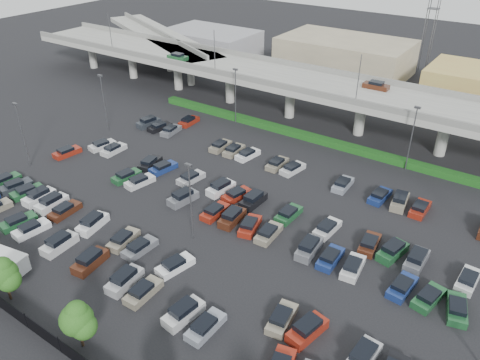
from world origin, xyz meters
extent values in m
plane|color=black|center=(0.00, 0.00, 0.00)|extent=(280.00, 280.00, 0.00)
cube|color=gray|center=(0.00, 32.00, 7.25)|extent=(150.00, 13.00, 1.10)
cube|color=slate|center=(0.00, 25.75, 8.30)|extent=(150.00, 0.50, 1.00)
cube|color=slate|center=(0.00, 38.25, 8.30)|extent=(150.00, 0.50, 1.00)
cylinder|color=gray|center=(-65.00, 32.00, 3.35)|extent=(1.80, 1.80, 6.70)
cube|color=slate|center=(-65.00, 32.00, 6.50)|extent=(2.60, 9.75, 0.50)
cylinder|color=gray|center=(-51.00, 32.00, 3.35)|extent=(1.80, 1.80, 6.70)
cube|color=slate|center=(-51.00, 32.00, 6.50)|extent=(2.60, 9.75, 0.50)
cylinder|color=gray|center=(-37.00, 32.00, 3.35)|extent=(1.80, 1.80, 6.70)
cube|color=slate|center=(-37.00, 32.00, 6.50)|extent=(2.60, 9.75, 0.50)
cylinder|color=gray|center=(-23.00, 32.00, 3.35)|extent=(1.80, 1.80, 6.70)
cube|color=slate|center=(-23.00, 32.00, 6.50)|extent=(2.60, 9.75, 0.50)
cylinder|color=gray|center=(-9.00, 32.00, 3.35)|extent=(1.80, 1.80, 6.70)
cube|color=slate|center=(-9.00, 32.00, 6.50)|extent=(2.60, 9.75, 0.50)
cylinder|color=gray|center=(5.00, 32.00, 3.35)|extent=(1.80, 1.80, 6.70)
cube|color=slate|center=(5.00, 32.00, 6.50)|extent=(2.60, 9.75, 0.50)
cylinder|color=gray|center=(19.00, 32.00, 3.35)|extent=(1.80, 1.80, 6.70)
cube|color=slate|center=(19.00, 32.00, 6.50)|extent=(2.60, 9.75, 0.50)
cube|color=#1C4F29|center=(-34.00, 29.00, 8.21)|extent=(4.40, 1.82, 0.82)
cube|color=black|center=(-34.00, 29.00, 8.84)|extent=(2.30, 1.60, 0.50)
cube|color=#431F12|center=(6.00, 35.00, 8.21)|extent=(4.40, 1.82, 0.82)
cube|color=black|center=(6.00, 35.00, 8.84)|extent=(2.30, 1.60, 0.50)
cylinder|color=#47474B|center=(-50.00, 25.90, 11.80)|extent=(0.14, 0.14, 8.00)
cylinder|color=#47474B|center=(-22.00, 25.90, 11.80)|extent=(0.14, 0.14, 8.00)
cylinder|color=#47474B|center=(6.00, 25.90, 11.80)|extent=(0.14, 0.14, 8.00)
cube|color=gray|center=(-52.00, 43.00, 7.25)|extent=(50.93, 30.13, 1.10)
cube|color=slate|center=(-52.00, 43.00, 8.30)|extent=(47.34, 22.43, 1.00)
cylinder|color=gray|center=(-69.22, 51.03, 3.35)|extent=(1.60, 1.60, 6.70)
cylinder|color=gray|center=(-58.34, 45.96, 3.35)|extent=(1.60, 1.60, 6.70)
cylinder|color=gray|center=(-47.47, 40.89, 3.35)|extent=(1.60, 1.60, 6.70)
cylinder|color=gray|center=(-36.59, 35.82, 3.35)|extent=(1.60, 1.60, 6.70)
cube|color=#144313|center=(0.00, 25.00, 0.55)|extent=(66.00, 1.60, 1.10)
cube|color=black|center=(0.00, -28.00, 0.90)|extent=(70.00, 0.06, 1.80)
cylinder|color=black|center=(-4.00, -28.00, 1.00)|extent=(0.10, 0.10, 2.00)
cylinder|color=black|center=(1.00, -28.00, 1.00)|extent=(0.10, 0.10, 2.00)
cylinder|color=#332316|center=(-9.00, -26.67, 0.98)|extent=(0.26, 0.26, 1.96)
sphere|color=#1E4B14|center=(-9.00, -26.67, 3.37)|extent=(3.04, 3.04, 3.04)
sphere|color=#1E4B14|center=(-8.29, -26.57, 2.82)|extent=(2.39, 2.39, 2.39)
sphere|color=#1E4B14|center=(-8.96, -26.55, 4.24)|extent=(2.06, 2.06, 2.06)
cylinder|color=#332316|center=(2.00, -26.39, 0.99)|extent=(0.26, 0.26, 1.97)
sphere|color=#1E4B14|center=(2.00, -26.39, 3.39)|extent=(3.07, 3.07, 3.07)
sphere|color=#1E4B14|center=(2.71, -26.29, 2.85)|extent=(2.41, 2.41, 2.41)
sphere|color=#1E4B14|center=(1.40, -26.47, 3.07)|extent=(2.41, 2.41, 2.41)
sphere|color=#1E4B14|center=(2.04, -26.27, 4.27)|extent=(2.08, 2.08, 2.08)
cube|color=silver|center=(-14.27, -24.32, 0.95)|extent=(6.80, 3.30, 1.90)
cube|color=black|center=(-14.27, -24.32, 1.40)|extent=(5.92, 3.19, 0.86)
cube|color=#1C4F29|center=(-20.00, -18.50, 0.41)|extent=(2.54, 4.64, 0.82)
cube|color=black|center=(-20.00, -18.70, 1.04)|extent=(1.97, 2.54, 0.50)
cube|color=white|center=(-17.25, -18.50, 0.41)|extent=(2.30, 4.58, 0.82)
cube|color=black|center=(-17.25, -18.70, 1.04)|extent=(1.85, 2.46, 0.50)
cube|color=silver|center=(-11.75, -18.50, 0.53)|extent=(2.07, 4.50, 1.05)
cube|color=black|center=(-11.75, -18.50, 1.34)|extent=(1.75, 2.69, 0.65)
cube|color=#431F12|center=(-6.25, -18.50, 0.53)|extent=(2.37, 4.60, 1.05)
cube|color=black|center=(-6.25, -18.50, 1.34)|extent=(1.92, 2.79, 0.65)
cube|color=#A3A4A7|center=(-0.75, -18.50, 0.53)|extent=(2.15, 4.53, 1.05)
cube|color=black|center=(-0.75, -18.50, 1.34)|extent=(1.80, 2.71, 0.65)
cube|color=gray|center=(2.00, -18.50, 0.41)|extent=(1.97, 4.46, 0.82)
cube|color=black|center=(2.00, -18.70, 1.04)|extent=(1.68, 2.35, 0.50)
cube|color=silver|center=(7.50, -18.50, 0.53)|extent=(2.32, 4.58, 1.05)
cube|color=black|center=(7.50, -18.50, 1.34)|extent=(1.89, 2.77, 0.65)
cube|color=gray|center=(10.25, -18.50, 0.41)|extent=(1.92, 4.44, 0.82)
cube|color=black|center=(10.25, -18.70, 1.04)|extent=(1.65, 2.33, 0.50)
cube|color=#1C4F29|center=(-31.00, -13.50, 0.41)|extent=(2.01, 4.48, 0.82)
cube|color=black|center=(-31.00, -13.70, 1.04)|extent=(1.70, 2.37, 0.50)
cube|color=#282D34|center=(-28.25, -13.50, 0.41)|extent=(2.61, 4.66, 0.82)
cube|color=black|center=(-28.25, -13.70, 1.04)|extent=(2.00, 2.56, 0.50)
cube|color=#1C4F29|center=(-25.50, -13.50, 0.41)|extent=(2.57, 4.65, 0.82)
cube|color=black|center=(-25.50, -13.70, 1.04)|extent=(1.98, 2.55, 0.50)
cube|color=white|center=(-22.75, -13.50, 0.53)|extent=(1.90, 4.43, 1.05)
cube|color=black|center=(-22.75, -13.50, 1.34)|extent=(1.65, 2.63, 0.65)
cube|color=white|center=(-20.00, -13.50, 0.53)|extent=(1.96, 4.46, 1.05)
cube|color=black|center=(-20.00, -13.50, 1.34)|extent=(1.69, 2.65, 0.65)
cube|color=#431F12|center=(-17.25, -13.50, 0.41)|extent=(2.16, 4.53, 0.82)
cube|color=black|center=(-17.25, -13.70, 1.04)|extent=(1.78, 2.42, 0.50)
cube|color=white|center=(-11.75, -13.50, 0.53)|extent=(2.53, 4.64, 1.05)
cube|color=black|center=(-11.75, -13.50, 1.34)|extent=(2.01, 2.83, 0.65)
cube|color=gray|center=(-6.25, -13.50, 0.41)|extent=(2.43, 4.61, 0.82)
cube|color=black|center=(-6.25, -13.70, 1.04)|extent=(1.91, 2.50, 0.50)
cube|color=#5C5E64|center=(-3.50, -13.50, 0.41)|extent=(1.98, 4.47, 0.82)
cube|color=black|center=(-3.50, -13.70, 1.04)|extent=(1.69, 2.36, 0.50)
cube|color=white|center=(2.00, -13.50, 0.41)|extent=(2.68, 4.68, 0.82)
cube|color=black|center=(2.00, -13.70, 1.04)|extent=(2.04, 2.58, 0.50)
cube|color=gray|center=(15.75, -13.50, 0.41)|extent=(2.38, 4.60, 0.82)
cube|color=black|center=(15.75, -13.70, 1.04)|extent=(1.89, 2.49, 0.50)
cube|color=maroon|center=(18.50, -13.50, 0.53)|extent=(2.70, 4.68, 1.05)
cube|color=black|center=(18.50, -13.50, 1.34)|extent=(2.11, 2.88, 0.65)
cube|color=#A3A4A7|center=(24.00, -13.50, 0.53)|extent=(2.18, 4.53, 1.05)
cube|color=black|center=(24.00, -13.50, 1.34)|extent=(1.81, 2.72, 0.65)
cube|color=maroon|center=(-31.00, -2.50, 0.41)|extent=(2.29, 4.57, 0.82)
cube|color=black|center=(-31.00, -2.70, 1.04)|extent=(1.84, 2.46, 0.50)
cube|color=#1C4F29|center=(-17.25, -2.50, 0.41)|extent=(2.36, 4.60, 0.82)
cube|color=black|center=(-17.25, -2.70, 1.04)|extent=(1.88, 2.48, 0.50)
cube|color=silver|center=(-14.50, -2.50, 0.41)|extent=(2.58, 4.66, 0.82)
cube|color=black|center=(-14.50, -2.70, 1.04)|extent=(1.99, 2.55, 0.50)
cube|color=#5C5E64|center=(-6.25, -2.50, 0.53)|extent=(2.46, 4.62, 1.05)
cube|color=black|center=(-6.25, -2.50, 1.34)|extent=(1.98, 2.81, 0.65)
cube|color=maroon|center=(-0.75, -2.50, 0.41)|extent=(1.86, 4.42, 0.82)
cube|color=black|center=(-0.75, -2.70, 1.04)|extent=(1.62, 2.32, 0.50)
cube|color=#431F12|center=(2.00, -2.50, 0.53)|extent=(2.17, 4.53, 1.05)
cube|color=black|center=(2.00, -2.50, 1.34)|extent=(1.81, 2.72, 0.65)
cube|color=maroon|center=(4.75, -2.50, 0.41)|extent=(2.84, 4.71, 0.82)
cube|color=black|center=(4.75, -2.69, 1.04)|extent=(2.11, 2.62, 0.50)
cube|color=gray|center=(7.50, -2.50, 0.41)|extent=(2.03, 4.48, 0.82)
cube|color=black|center=(7.50, -2.70, 1.04)|extent=(1.71, 2.38, 0.50)
cube|color=#5C5E64|center=(13.00, -2.50, 0.53)|extent=(2.08, 4.50, 1.05)
cube|color=black|center=(13.00, -2.50, 1.34)|extent=(1.76, 2.69, 0.65)
cube|color=navy|center=(15.75, -2.50, 0.41)|extent=(1.92, 4.44, 0.82)
cube|color=black|center=(15.75, -2.70, 1.04)|extent=(1.66, 2.34, 0.50)
cube|color=silver|center=(18.50, -2.50, 0.41)|extent=(2.27, 4.57, 0.82)
cube|color=black|center=(18.50, -2.70, 1.04)|extent=(1.83, 2.46, 0.50)
cube|color=navy|center=(24.00, -2.50, 0.41)|extent=(2.25, 4.56, 0.82)
cube|color=black|center=(24.00, -2.70, 1.04)|extent=(1.82, 2.45, 0.50)
cube|color=#1C4F29|center=(26.75, -2.50, 0.41)|extent=(2.69, 4.68, 0.82)
cube|color=black|center=(26.75, -2.70, 1.04)|extent=(2.04, 2.58, 0.50)
cube|color=#1C4F29|center=(29.50, -2.50, 0.41)|extent=(2.84, 4.71, 0.82)
cube|color=black|center=(29.50, -2.69, 1.04)|extent=(2.11, 2.62, 0.50)
cube|color=silver|center=(-28.25, 2.50, 0.41)|extent=(2.67, 4.68, 0.82)
cube|color=black|center=(-28.25, 2.30, 1.04)|extent=(2.03, 2.58, 0.50)
cube|color=silver|center=(-25.50, 2.50, 0.41)|extent=(1.91, 4.44, 0.82)
cube|color=black|center=(-25.50, 2.30, 1.04)|extent=(1.65, 2.33, 0.50)
cube|color=black|center=(-17.25, 2.50, 0.41)|extent=(2.65, 4.67, 0.82)
cube|color=black|center=(-17.25, 2.30, 1.04)|extent=(2.02, 2.57, 0.50)
cube|color=navy|center=(-14.50, 2.50, 0.41)|extent=(2.50, 4.63, 0.82)
cube|color=black|center=(-14.50, 2.30, 1.04)|extent=(1.95, 2.53, 0.50)
cube|color=#A3A4A7|center=(-9.00, 2.50, 0.41)|extent=(2.34, 4.59, 0.82)
cube|color=black|center=(-9.00, 2.30, 1.04)|extent=(1.87, 2.48, 0.50)
cube|color=white|center=(-3.50, 2.50, 0.53)|extent=(2.42, 4.61, 1.05)
cube|color=black|center=(-3.50, 2.50, 1.34)|extent=(1.95, 2.80, 0.65)
cube|color=maroon|center=(-0.75, 2.50, 0.41)|extent=(2.70, 4.68, 0.82)
cube|color=black|center=(-0.75, 2.30, 1.04)|extent=(2.05, 2.58, 0.50)
cube|color=black|center=(2.00, 2.50, 0.53)|extent=(1.94, 4.45, 1.05)
cube|color=black|center=(2.00, 2.50, 1.34)|extent=(1.67, 2.64, 0.65)
cube|color=#1C4F29|center=(7.50, 2.50, 0.41)|extent=(2.00, 4.47, 0.82)
cube|color=black|center=(7.50, 2.30, 1.04)|extent=(1.70, 2.37, 0.50)
cube|color=silver|center=(13.00, 2.50, 0.41)|extent=(2.14, 4.52, 0.82)
cube|color=black|center=(13.00, 2.30, 1.04)|extent=(1.77, 2.41, 0.50)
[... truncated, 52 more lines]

